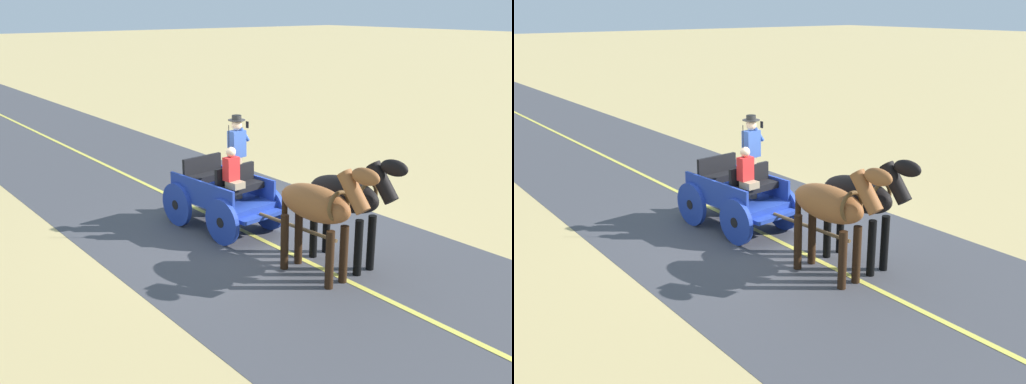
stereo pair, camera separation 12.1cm
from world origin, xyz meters
TOP-DOWN VIEW (x-y plane):
  - ground_plane at (0.00, 0.00)m, footprint 200.00×200.00m
  - road_surface at (0.00, 0.00)m, footprint 6.31×160.00m
  - road_centre_stripe at (0.00, 0.00)m, footprint 0.12×160.00m
  - horse_drawn_carriage at (0.19, -0.46)m, footprint 1.62×4.52m
  - horse_near_side at (-0.47, 2.52)m, footprint 0.66×2.13m
  - horse_off_side at (0.31, 2.59)m, footprint 0.67×2.14m

SIDE VIEW (x-z plane):
  - ground_plane at x=0.00m, z-range 0.00..0.00m
  - road_surface at x=0.00m, z-range 0.00..0.01m
  - road_centre_stripe at x=0.00m, z-range 0.01..0.01m
  - horse_drawn_carriage at x=0.19m, z-range -0.43..2.07m
  - horse_near_side at x=-0.47m, z-range 0.22..2.43m
  - horse_off_side at x=0.31m, z-range 0.22..2.43m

